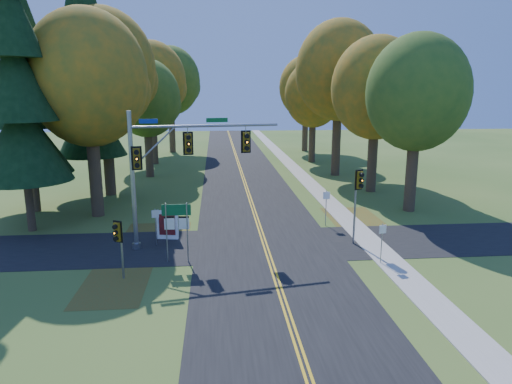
{
  "coord_description": "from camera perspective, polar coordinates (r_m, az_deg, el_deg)",
  "views": [
    {
      "loc": [
        -2.72,
        -23.02,
        8.7
      ],
      "look_at": [
        -0.54,
        1.69,
        3.2
      ],
      "focal_mm": 32.0,
      "sensor_mm": 36.0,
      "label": 1
    }
  ],
  "objects": [
    {
      "name": "pine_b",
      "position": [
        36.52,
        -26.83,
        10.34
      ],
      "size": [
        5.6,
        5.6,
        17.31
      ],
      "color": "#38281C",
      "rests_on": "ground"
    },
    {
      "name": "tree_w_b",
      "position": [
        40.35,
        -18.51,
        14.25
      ],
      "size": [
        8.6,
        8.6,
        15.38
      ],
      "color": "#38281C",
      "rests_on": "ground"
    },
    {
      "name": "centerline_right",
      "position": [
        24.76,
        1.85,
        -8.02
      ],
      "size": [
        0.1,
        160.0,
        0.01
      ],
      "primitive_type": "cube",
      "color": "gold",
      "rests_on": "road_main"
    },
    {
      "name": "traffic_mast",
      "position": [
        25.67,
        -10.6,
        3.88
      ],
      "size": [
        8.37,
        1.96,
        7.69
      ],
      "rotation": [
        0.0,
        0.0,
        0.17
      ],
      "color": "gray",
      "rests_on": "ground"
    },
    {
      "name": "tree_e_e",
      "position": [
        67.89,
        6.32,
        12.84
      ],
      "size": [
        7.8,
        7.8,
        13.74
      ],
      "color": "#38281C",
      "rests_on": "ground"
    },
    {
      "name": "tree_e_c",
      "position": [
        48.42,
        10.39,
        14.63
      ],
      "size": [
        8.8,
        8.8,
        15.79
      ],
      "color": "#38281C",
      "rests_on": "ground"
    },
    {
      "name": "tree_w_a",
      "position": [
        33.48,
        -20.12,
        13.11
      ],
      "size": [
        8.0,
        8.0,
        14.15
      ],
      "color": "#38281C",
      "rests_on": "ground"
    },
    {
      "name": "info_kiosk",
      "position": [
        27.79,
        -11.0,
        -4.08
      ],
      "size": [
        1.28,
        0.39,
        1.76
      ],
      "rotation": [
        0.0,
        0.0,
        -0.17
      ],
      "color": "white",
      "rests_on": "ground"
    },
    {
      "name": "ground",
      "position": [
        24.76,
        1.61,
        -8.08
      ],
      "size": [
        160.0,
        160.0,
        0.0
      ],
      "primitive_type": "plane",
      "color": "#34591F",
      "rests_on": "ground"
    },
    {
      "name": "reg_sign_e_north",
      "position": [
        30.19,
        8.77,
        -1.21
      ],
      "size": [
        0.45,
        0.08,
        2.37
      ],
      "rotation": [
        0.0,
        0.0,
        -0.06
      ],
      "color": "gray",
      "rests_on": "ground"
    },
    {
      "name": "tree_e_a",
      "position": [
        34.85,
        19.57,
        11.52
      ],
      "size": [
        7.2,
        7.2,
        12.73
      ],
      "color": "#38281C",
      "rests_on": "ground"
    },
    {
      "name": "road_main",
      "position": [
        24.75,
        1.61,
        -8.06
      ],
      "size": [
        8.0,
        160.0,
        0.02
      ],
      "primitive_type": "cube",
      "color": "black",
      "rests_on": "ground"
    },
    {
      "name": "reg_sign_e_south",
      "position": [
        24.14,
        15.49,
        -5.37
      ],
      "size": [
        0.4,
        0.15,
        2.16
      ],
      "rotation": [
        0.0,
        0.0,
        0.29
      ],
      "color": "gray",
      "rests_on": "ground"
    },
    {
      "name": "sidewalk_east",
      "position": [
        26.16,
        15.34,
        -7.32
      ],
      "size": [
        1.6,
        160.0,
        0.06
      ],
      "primitive_type": "cube",
      "color": "#9E998E",
      "rests_on": "ground"
    },
    {
      "name": "leaf_patch_w_far",
      "position": [
        22.34,
        -17.29,
        -11.0
      ],
      "size": [
        3.0,
        5.0,
        0.0
      ],
      "primitive_type": "cube",
      "color": "brown",
      "rests_on": "ground"
    },
    {
      "name": "centerline_left",
      "position": [
        24.74,
        1.38,
        -8.03
      ],
      "size": [
        0.1,
        160.0,
        0.01
      ],
      "primitive_type": "cube",
      "color": "gold",
      "rests_on": "road_main"
    },
    {
      "name": "pine_a",
      "position": [
        31.32,
        -27.78,
        11.98
      ],
      "size": [
        5.6,
        5.6,
        19.48
      ],
      "color": "#38281C",
      "rests_on": "ground"
    },
    {
      "name": "east_signal_pole",
      "position": [
        26.37,
        12.64,
        0.48
      ],
      "size": [
        0.48,
        0.59,
        4.41
      ],
      "rotation": [
        0.0,
        0.0,
        0.38
      ],
      "color": "gray",
      "rests_on": "ground"
    },
    {
      "name": "leaf_patch_w_near",
      "position": [
        28.63,
        -12.43,
        -5.48
      ],
      "size": [
        4.0,
        6.0,
        0.0
      ],
      "primitive_type": "cube",
      "color": "brown",
      "rests_on": "ground"
    },
    {
      "name": "route_sign_cluster",
      "position": [
        23.67,
        -9.9,
        -3.55
      ],
      "size": [
        1.48,
        0.09,
        3.16
      ],
      "rotation": [
        0.0,
        0.0,
        -0.01
      ],
      "color": "gray",
      "rests_on": "ground"
    },
    {
      "name": "tree_w_d",
      "position": [
        56.7,
        -12.89,
        13.29
      ],
      "size": [
        8.2,
        8.2,
        14.56
      ],
      "color": "#38281C",
      "rests_on": "ground"
    },
    {
      "name": "road_cross",
      "position": [
        26.62,
        1.12,
        -6.55
      ],
      "size": [
        60.0,
        6.0,
        0.02
      ],
      "primitive_type": "cube",
      "color": "black",
      "rests_on": "ground"
    },
    {
      "name": "reg_sign_w",
      "position": [
        26.7,
        -12.45,
        -3.48
      ],
      "size": [
        0.4,
        0.17,
        2.17
      ],
      "rotation": [
        0.0,
        0.0,
        0.35
      ],
      "color": "gray",
      "rests_on": "ground"
    },
    {
      "name": "pine_c",
      "position": [
        40.36,
        -20.35,
        13.16
      ],
      "size": [
        5.6,
        5.6,
        20.56
      ],
      "color": "#38281C",
      "rests_on": "ground"
    },
    {
      "name": "tree_e_d",
      "position": [
        57.16,
        7.22,
        11.94
      ],
      "size": [
        7.0,
        7.0,
        12.32
      ],
      "color": "#38281C",
      "rests_on": "ground"
    },
    {
      "name": "ped_signal_pole",
      "position": [
        22.07,
        -16.81,
        -5.31
      ],
      "size": [
        0.43,
        0.52,
        2.9
      ],
      "rotation": [
        0.0,
        0.0,
        -0.43
      ],
      "color": "gray",
      "rests_on": "ground"
    },
    {
      "name": "tree_w_e",
      "position": [
        67.4,
        -10.61,
        13.46
      ],
      "size": [
        8.4,
        8.4,
        14.97
      ],
      "color": "#38281C",
      "rests_on": "ground"
    },
    {
      "name": "tree_e_b",
      "position": [
        40.95,
        14.85,
        12.37
      ],
      "size": [
        7.6,
        7.6,
        13.33
      ],
      "color": "#38281C",
      "rests_on": "ground"
    },
    {
      "name": "tree_w_c",
      "position": [
        47.98,
        -13.47,
        11.27
      ],
      "size": [
        6.8,
        6.8,
        11.91
      ],
      "color": "#38281C",
      "rests_on": "ground"
    },
    {
      "name": "leaf_patch_e",
      "position": [
        31.75,
        12.65,
        -3.7
      ],
      "size": [
        3.5,
        8.0,
        0.0
      ],
      "primitive_type": "cube",
      "color": "brown",
      "rests_on": "ground"
    }
  ]
}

